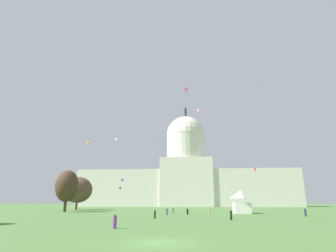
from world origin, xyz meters
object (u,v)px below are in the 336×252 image
at_px(event_tent, 241,202).
at_px(kite_magenta_high, 186,89).
at_px(person_navy_deep_crowd, 305,213).
at_px(kite_pink_high, 198,110).
at_px(capitol_building, 186,176).
at_px(person_black_front_left, 187,212).
at_px(person_denim_lawn_far_left, 167,211).
at_px(person_olive_near_tent, 173,210).
at_px(kite_black_low, 120,188).
at_px(person_purple_near_tree_west, 115,222).
at_px(kite_violet_low, 122,180).
at_px(kite_red_mid, 255,170).
at_px(kite_cyan_high, 263,82).
at_px(person_black_back_left, 231,215).
at_px(kite_white_mid, 116,140).
at_px(kite_orange_low, 95,183).
at_px(tree_west_mid, 78,190).
at_px(kite_gold_mid, 89,143).
at_px(person_black_front_center, 155,214).
at_px(kite_turquoise_high, 154,140).
at_px(kite_lime_low, 174,175).
at_px(tree_west_far, 67,186).
at_px(person_tan_mid_left, 209,211).

relative_size(event_tent, kite_magenta_high, 2.05).
relative_size(person_navy_deep_crowd, kite_pink_high, 1.64).
relative_size(capitol_building, kite_pink_high, 128.57).
height_order(event_tent, person_black_front_left, event_tent).
bearing_deg(person_denim_lawn_far_left, person_olive_near_tent, -30.40).
bearing_deg(kite_black_low, person_purple_near_tree_west, -73.06).
xyz_separation_m(kite_violet_low, kite_pink_high, (37.78, -17.20, 29.22)).
relative_size(person_olive_near_tent, kite_red_mid, 0.34).
height_order(kite_cyan_high, kite_violet_low, kite_cyan_high).
bearing_deg(person_black_back_left, kite_white_mid, 1.33).
xyz_separation_m(event_tent, kite_magenta_high, (-14.66, 42.52, 51.03)).
distance_m(person_purple_near_tree_west, kite_red_mid, 123.53).
bearing_deg(kite_cyan_high, capitol_building, 106.15).
bearing_deg(person_olive_near_tent, kite_orange_low, -147.48).
xyz_separation_m(kite_black_low, kite_red_mid, (72.39, -2.93, 8.71)).
xyz_separation_m(tree_west_mid, person_navy_deep_crowd, (66.82, -40.47, -6.56)).
distance_m(kite_black_low, kite_gold_mid, 58.83).
bearing_deg(person_black_front_center, kite_white_mid, -99.92).
bearing_deg(person_black_front_left, kite_turquoise_high, -145.89).
xyz_separation_m(tree_west_mid, person_olive_near_tent, (37.82, -25.26, -6.68)).
bearing_deg(kite_lime_low, tree_west_far, 134.62).
relative_size(person_black_front_left, kite_violet_low, 1.08).
height_order(capitol_building, tree_west_mid, capitol_building).
height_order(kite_orange_low, kite_gold_mid, kite_gold_mid).
relative_size(kite_black_low, kite_orange_low, 0.41).
distance_m(person_navy_deep_crowd, kite_white_mid, 103.14).
height_order(person_olive_near_tent, kite_orange_low, kite_orange_low).
distance_m(person_tan_mid_left, kite_black_low, 89.91).
distance_m(person_black_front_center, kite_cyan_high, 99.27).
bearing_deg(kite_lime_low, person_black_front_center, 163.34).
height_order(event_tent, kite_magenta_high, kite_magenta_high).
bearing_deg(person_black_front_left, tree_west_far, -89.87).
distance_m(tree_west_mid, person_black_front_center, 62.09).
relative_size(tree_west_mid, kite_pink_high, 12.26).
xyz_separation_m(tree_west_mid, person_purple_near_tree_west, (33.85, -70.15, -6.60)).
bearing_deg(person_black_back_left, kite_turquoise_high, -11.08).
height_order(person_denim_lawn_far_left, kite_red_mid, kite_red_mid).
xyz_separation_m(person_tan_mid_left, person_black_back_left, (2.34, -22.47, 0.00)).
bearing_deg(kite_orange_low, person_navy_deep_crowd, 63.56).
bearing_deg(event_tent, tree_west_mid, 157.02).
distance_m(tree_west_far, kite_magenta_high, 69.65).
relative_size(kite_lime_low, kite_magenta_high, 0.49).
bearing_deg(kite_orange_low, event_tent, 66.96).
height_order(person_purple_near_tree_west, kite_cyan_high, kite_cyan_high).
xyz_separation_m(person_navy_deep_crowd, kite_violet_low, (-57.70, 71.96, 12.64)).
distance_m(tree_west_far, person_purple_near_tree_west, 58.52).
height_order(tree_west_far, person_tan_mid_left, tree_west_far).
bearing_deg(kite_red_mid, kite_cyan_high, -43.53).
bearing_deg(kite_red_mid, person_black_back_left, -62.05).
bearing_deg(kite_red_mid, person_denim_lawn_far_left, -72.79).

